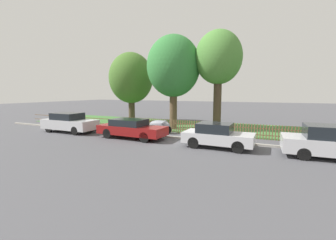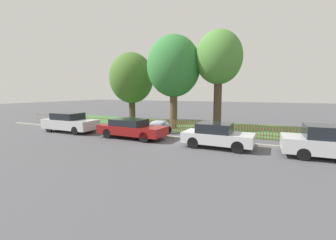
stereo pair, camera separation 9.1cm
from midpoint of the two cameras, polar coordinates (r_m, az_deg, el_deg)
ground_plane at (r=14.26m, az=6.97°, el=-5.19°), size 120.00×120.00×0.00m
kerb_stone at (r=14.34m, az=7.10°, el=-4.87°), size 36.31×0.20×0.12m
grass_strip at (r=19.62m, az=11.94°, el=-1.91°), size 36.31×7.10×0.01m
park_fence at (r=16.15m, az=9.24°, el=-2.03°), size 36.31×0.05×0.97m
parked_car_silver_hatchback at (r=18.61m, az=-23.91°, el=-0.56°), size 4.32×1.73×1.46m
parked_car_black_saloon at (r=14.94m, az=-9.51°, el=-2.08°), size 4.64×1.81×1.26m
parked_car_navy_estate at (r=12.54m, az=12.18°, el=-3.80°), size 3.76×1.69×1.34m
parked_car_red_compact at (r=12.70m, az=36.58°, el=-4.61°), size 4.52×2.00×1.52m
covered_motorcycle at (r=16.49m, az=-2.19°, el=-1.30°), size 1.88×0.82×0.98m
tree_nearest_kerb at (r=23.01m, az=-9.46°, el=10.41°), size 4.35×4.35×6.93m
tree_behind_motorcycle at (r=18.95m, az=1.25°, el=13.36°), size 4.39×4.39×7.66m
tree_mid_park at (r=18.47m, az=12.55°, el=14.96°), size 3.63×3.63×7.80m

